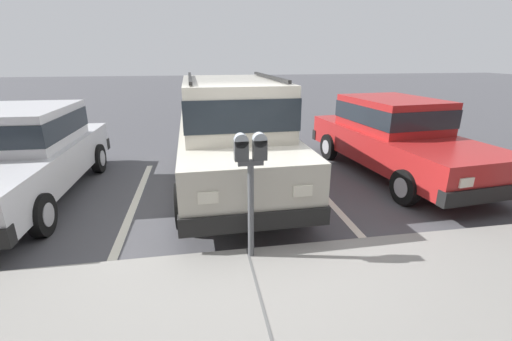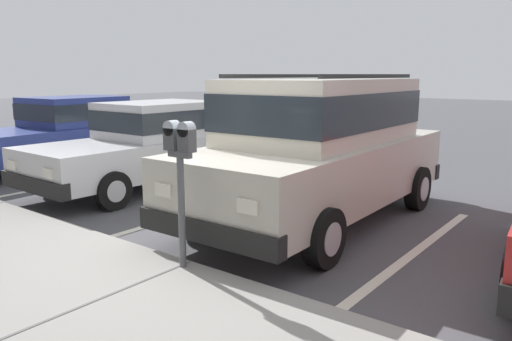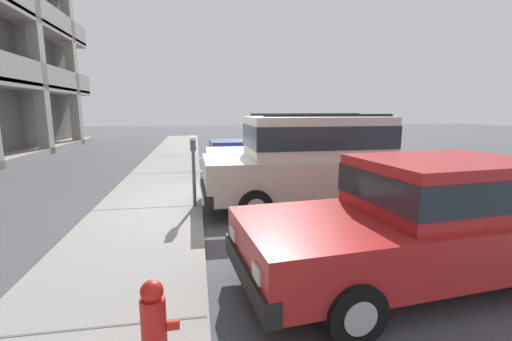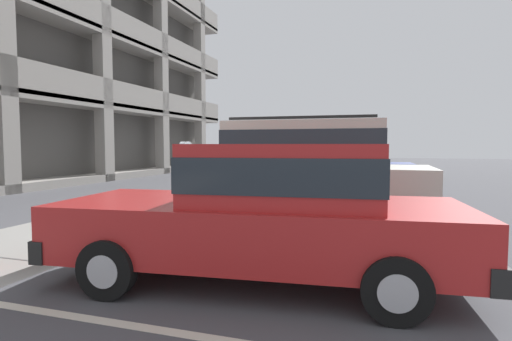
# 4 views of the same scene
# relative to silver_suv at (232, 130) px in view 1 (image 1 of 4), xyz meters

# --- Properties ---
(ground_plane) EXTENTS (80.00, 80.00, 0.10)m
(ground_plane) POSITION_rel_silver_suv_xyz_m (0.09, 2.23, -1.14)
(ground_plane) COLOR #4C4C51
(sidewalk) EXTENTS (40.00, 2.20, 0.12)m
(sidewalk) POSITION_rel_silver_suv_xyz_m (0.09, 3.53, -1.03)
(sidewalk) COLOR gray
(sidewalk) RESTS_ON ground_plane
(parking_stall_lines) EXTENTS (13.18, 4.80, 0.01)m
(parking_stall_lines) POSITION_rel_silver_suv_xyz_m (1.72, 0.83, -1.08)
(parking_stall_lines) COLOR silver
(parking_stall_lines) RESTS_ON ground_plane
(silver_suv) EXTENTS (2.08, 4.81, 2.03)m
(silver_suv) POSITION_rel_silver_suv_xyz_m (0.00, 0.00, 0.00)
(silver_suv) COLOR beige
(silver_suv) RESTS_ON ground_plane
(red_sedan) EXTENTS (2.17, 4.63, 1.54)m
(red_sedan) POSITION_rel_silver_suv_xyz_m (-3.40, -0.25, -0.27)
(red_sedan) COLOR red
(red_sedan) RESTS_ON ground_plane
(dark_hatchback) EXTENTS (1.90, 4.51, 1.54)m
(dark_hatchback) POSITION_rel_silver_suv_xyz_m (3.57, -0.08, -0.27)
(dark_hatchback) COLOR silver
(dark_hatchback) RESTS_ON ground_plane
(parking_meter_near) EXTENTS (0.35, 0.12, 1.47)m
(parking_meter_near) POSITION_rel_silver_suv_xyz_m (0.06, 2.58, 0.13)
(parking_meter_near) COLOR #595B60
(parking_meter_near) RESTS_ON sidewalk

